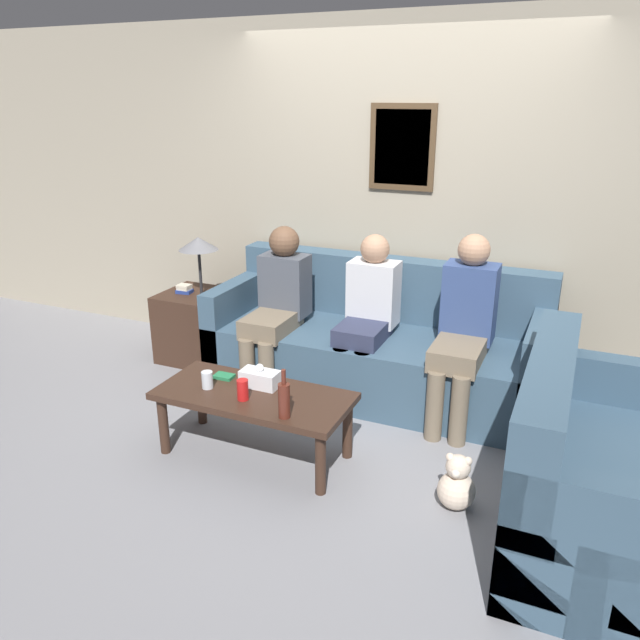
{
  "coord_description": "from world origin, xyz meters",
  "views": [
    {
      "loc": [
        1.31,
        -3.47,
        2.07
      ],
      "look_at": [
        -0.18,
        -0.07,
        0.71
      ],
      "focal_mm": 35.0,
      "sensor_mm": 36.0,
      "label": 1
    }
  ],
  "objects_px": {
    "person_right": "(464,324)",
    "wine_bottle": "(284,399)",
    "person_left": "(277,301)",
    "person_middle": "(368,312)",
    "drinking_glass": "(207,380)",
    "coffee_table": "(254,402)",
    "couch_side": "(604,483)",
    "couch_main": "(376,348)",
    "teddy_bear": "(457,485)"
  },
  "relations": [
    {
      "from": "person_right",
      "to": "wine_bottle",
      "type": "bearing_deg",
      "value": -121.75
    },
    {
      "from": "teddy_bear",
      "to": "wine_bottle",
      "type": "bearing_deg",
      "value": -170.3
    },
    {
      "from": "couch_side",
      "to": "wine_bottle",
      "type": "relative_size",
      "value": 5.0
    },
    {
      "from": "couch_main",
      "to": "wine_bottle",
      "type": "bearing_deg",
      "value": -92.95
    },
    {
      "from": "couch_side",
      "to": "drinking_glass",
      "type": "xyz_separation_m",
      "value": [
        -2.18,
        -0.05,
        0.14
      ]
    },
    {
      "from": "couch_main",
      "to": "wine_bottle",
      "type": "distance_m",
      "value": 1.36
    },
    {
      "from": "person_right",
      "to": "teddy_bear",
      "type": "relative_size",
      "value": 3.88
    },
    {
      "from": "wine_bottle",
      "to": "person_left",
      "type": "height_order",
      "value": "person_left"
    },
    {
      "from": "coffee_table",
      "to": "drinking_glass",
      "type": "xyz_separation_m",
      "value": [
        -0.28,
        -0.05,
        0.11
      ]
    },
    {
      "from": "person_left",
      "to": "person_middle",
      "type": "xyz_separation_m",
      "value": [
        0.66,
        0.08,
        -0.01
      ]
    },
    {
      "from": "person_middle",
      "to": "teddy_bear",
      "type": "relative_size",
      "value": 3.67
    },
    {
      "from": "wine_bottle",
      "to": "person_middle",
      "type": "bearing_deg",
      "value": 88.06
    },
    {
      "from": "drinking_glass",
      "to": "coffee_table",
      "type": "bearing_deg",
      "value": 9.99
    },
    {
      "from": "wine_bottle",
      "to": "person_left",
      "type": "relative_size",
      "value": 0.24
    },
    {
      "from": "person_right",
      "to": "teddy_bear",
      "type": "height_order",
      "value": "person_right"
    },
    {
      "from": "couch_main",
      "to": "person_middle",
      "type": "height_order",
      "value": "person_middle"
    },
    {
      "from": "person_left",
      "to": "teddy_bear",
      "type": "distance_m",
      "value": 1.9
    },
    {
      "from": "couch_main",
      "to": "couch_side",
      "type": "xyz_separation_m",
      "value": [
        1.53,
        -1.16,
        0.0
      ]
    },
    {
      "from": "couch_main",
      "to": "wine_bottle",
      "type": "xyz_separation_m",
      "value": [
        -0.07,
        -1.34,
        0.2
      ]
    },
    {
      "from": "wine_bottle",
      "to": "person_right",
      "type": "height_order",
      "value": "person_right"
    },
    {
      "from": "drinking_glass",
      "to": "person_left",
      "type": "relative_size",
      "value": 0.09
    },
    {
      "from": "couch_side",
      "to": "teddy_bear",
      "type": "xyz_separation_m",
      "value": [
        -0.68,
        -0.03,
        -0.19
      ]
    },
    {
      "from": "coffee_table",
      "to": "couch_main",
      "type": "bearing_deg",
      "value": 72.54
    },
    {
      "from": "wine_bottle",
      "to": "person_middle",
      "type": "relative_size",
      "value": 0.24
    },
    {
      "from": "drinking_glass",
      "to": "teddy_bear",
      "type": "height_order",
      "value": "drinking_glass"
    },
    {
      "from": "wine_bottle",
      "to": "person_left",
      "type": "bearing_deg",
      "value": 118.89
    },
    {
      "from": "wine_bottle",
      "to": "person_right",
      "type": "xyz_separation_m",
      "value": [
        0.72,
        1.16,
        0.15
      ]
    },
    {
      "from": "drinking_glass",
      "to": "couch_main",
      "type": "bearing_deg",
      "value": 61.81
    },
    {
      "from": "couch_main",
      "to": "person_middle",
      "type": "xyz_separation_m",
      "value": [
        -0.03,
        -0.14,
        0.32
      ]
    },
    {
      "from": "couch_side",
      "to": "drinking_glass",
      "type": "bearing_deg",
      "value": 91.35
    },
    {
      "from": "couch_side",
      "to": "drinking_glass",
      "type": "distance_m",
      "value": 2.19
    },
    {
      "from": "couch_side",
      "to": "person_middle",
      "type": "distance_m",
      "value": 1.89
    },
    {
      "from": "wine_bottle",
      "to": "couch_side",
      "type": "bearing_deg",
      "value": 6.61
    },
    {
      "from": "couch_main",
      "to": "person_right",
      "type": "height_order",
      "value": "person_right"
    },
    {
      "from": "couch_side",
      "to": "coffee_table",
      "type": "bearing_deg",
      "value": 90.05
    },
    {
      "from": "couch_main",
      "to": "coffee_table",
      "type": "distance_m",
      "value": 1.22
    },
    {
      "from": "couch_side",
      "to": "person_right",
      "type": "height_order",
      "value": "person_right"
    },
    {
      "from": "person_left",
      "to": "person_middle",
      "type": "distance_m",
      "value": 0.67
    },
    {
      "from": "person_left",
      "to": "couch_side",
      "type": "bearing_deg",
      "value": -22.96
    },
    {
      "from": "person_left",
      "to": "person_middle",
      "type": "relative_size",
      "value": 1.01
    },
    {
      "from": "coffee_table",
      "to": "wine_bottle",
      "type": "relative_size",
      "value": 4.1
    },
    {
      "from": "couch_side",
      "to": "person_middle",
      "type": "height_order",
      "value": "person_middle"
    },
    {
      "from": "couch_main",
      "to": "teddy_bear",
      "type": "height_order",
      "value": "couch_main"
    },
    {
      "from": "person_right",
      "to": "couch_side",
      "type": "bearing_deg",
      "value": -47.67
    },
    {
      "from": "coffee_table",
      "to": "wine_bottle",
      "type": "height_order",
      "value": "wine_bottle"
    },
    {
      "from": "couch_main",
      "to": "drinking_glass",
      "type": "distance_m",
      "value": 1.38
    },
    {
      "from": "couch_side",
      "to": "person_left",
      "type": "xyz_separation_m",
      "value": [
        -2.23,
        0.94,
        0.33
      ]
    },
    {
      "from": "couch_main",
      "to": "couch_side",
      "type": "height_order",
      "value": "same"
    },
    {
      "from": "couch_main",
      "to": "person_left",
      "type": "xyz_separation_m",
      "value": [
        -0.69,
        -0.22,
        0.33
      ]
    },
    {
      "from": "couch_side",
      "to": "teddy_bear",
      "type": "distance_m",
      "value": 0.71
    }
  ]
}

